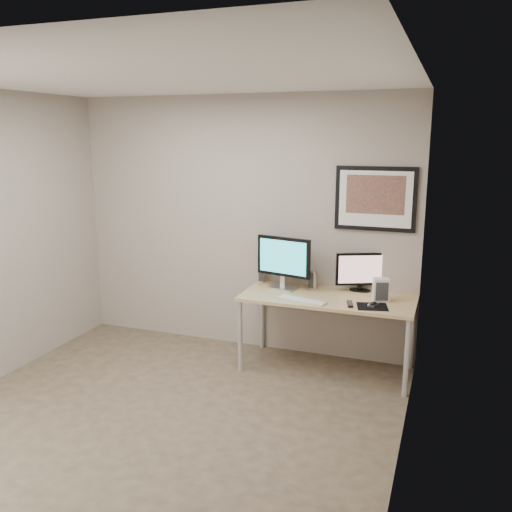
% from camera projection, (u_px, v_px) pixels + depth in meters
% --- Properties ---
extents(floor, '(3.60, 3.60, 0.00)m').
position_uv_depth(floor, '(164.00, 418.00, 4.30)').
color(floor, '#493C2E').
rests_on(floor, ground).
extents(room, '(3.60, 3.60, 3.60)m').
position_uv_depth(room, '(184.00, 206.00, 4.35)').
color(room, white).
rests_on(room, ground).
extents(desk, '(1.60, 0.70, 0.73)m').
position_uv_depth(desk, '(328.00, 303.00, 5.06)').
color(desk, tan).
rests_on(desk, floor).
extents(framed_art, '(0.75, 0.04, 0.60)m').
position_uv_depth(framed_art, '(375.00, 199.00, 5.04)').
color(framed_art, black).
rests_on(framed_art, room).
extents(monitor_large, '(0.56, 0.23, 0.51)m').
position_uv_depth(monitor_large, '(283.00, 260.00, 5.23)').
color(monitor_large, '#B1B1B6').
rests_on(monitor_large, desk).
extents(monitor_tv, '(0.45, 0.22, 0.38)m').
position_uv_depth(monitor_tv, '(361.00, 271.00, 5.18)').
color(monitor_tv, black).
rests_on(monitor_tv, desk).
extents(speaker_left, '(0.08, 0.08, 0.17)m').
position_uv_depth(speaker_left, '(261.00, 274.00, 5.54)').
color(speaker_left, '#B1B1B6').
rests_on(speaker_left, desk).
extents(speaker_right, '(0.09, 0.09, 0.18)m').
position_uv_depth(speaker_right, '(313.00, 280.00, 5.29)').
color(speaker_right, '#B1B1B6').
rests_on(speaker_right, desk).
extents(keyboard, '(0.48, 0.23, 0.02)m').
position_uv_depth(keyboard, '(302.00, 300.00, 4.90)').
color(keyboard, silver).
rests_on(keyboard, desk).
extents(mousepad, '(0.31, 0.29, 0.00)m').
position_uv_depth(mousepad, '(372.00, 307.00, 4.74)').
color(mousepad, black).
rests_on(mousepad, desk).
extents(mouse, '(0.09, 0.12, 0.04)m').
position_uv_depth(mouse, '(373.00, 304.00, 4.75)').
color(mouse, black).
rests_on(mouse, mousepad).
extents(remote, '(0.09, 0.18, 0.02)m').
position_uv_depth(remote, '(350.00, 304.00, 4.79)').
color(remote, black).
rests_on(remote, desk).
extents(fan_unit, '(0.16, 0.14, 0.21)m').
position_uv_depth(fan_unit, '(381.00, 290.00, 4.88)').
color(fan_unit, silver).
rests_on(fan_unit, desk).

